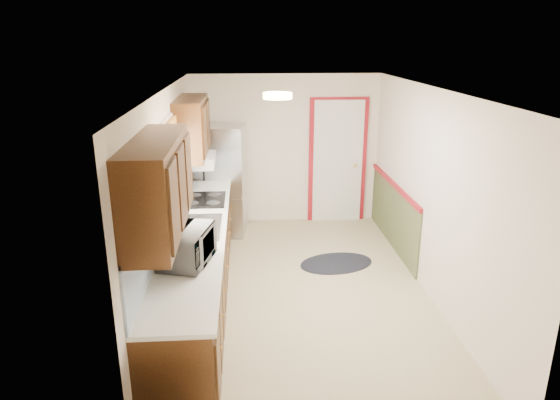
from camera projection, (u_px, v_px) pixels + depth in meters
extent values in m
cube|color=tan|center=(301.00, 291.00, 6.04)|extent=(3.20, 5.20, 0.12)
cube|color=white|center=(305.00, 90.00, 5.29)|extent=(3.20, 5.20, 0.12)
cube|color=white|center=(285.00, 150.00, 8.04)|extent=(3.20, 0.10, 2.40)
cube|color=white|center=(346.00, 312.00, 3.29)|extent=(3.20, 0.10, 2.40)
cube|color=white|center=(170.00, 200.00, 5.57)|extent=(0.10, 5.20, 2.40)
cube|color=white|center=(432.00, 194.00, 5.76)|extent=(0.10, 5.20, 2.40)
cube|color=#3B200D|center=(198.00, 272.00, 5.53)|extent=(0.60, 4.00, 0.90)
cube|color=white|center=(197.00, 232.00, 5.39)|extent=(0.63, 4.00, 0.04)
cube|color=#588ED6|center=(167.00, 207.00, 5.28)|extent=(0.02, 4.00, 0.55)
cube|color=#3B200D|center=(158.00, 187.00, 3.87)|extent=(0.35, 1.40, 0.75)
cube|color=#3B200D|center=(192.00, 127.00, 6.43)|extent=(0.35, 1.20, 0.75)
cube|color=white|center=(166.00, 168.00, 5.25)|extent=(0.02, 1.00, 0.90)
cube|color=#C44624|center=(168.00, 135.00, 5.14)|extent=(0.05, 1.12, 0.24)
cube|color=#B7B7BC|center=(197.00, 227.00, 5.48)|extent=(0.52, 0.82, 0.02)
cube|color=white|center=(198.00, 160.00, 6.62)|extent=(0.45, 0.60, 0.15)
cube|color=maroon|center=(337.00, 162.00, 8.13)|extent=(0.94, 0.05, 2.08)
cube|color=white|center=(338.00, 162.00, 8.10)|extent=(0.80, 0.04, 2.00)
cube|color=#48522E|center=(393.00, 216.00, 7.28)|extent=(0.02, 2.30, 0.90)
cube|color=maroon|center=(394.00, 185.00, 7.13)|extent=(0.04, 2.30, 0.06)
cylinder|color=#FFD88C|center=(278.00, 96.00, 5.10)|extent=(0.30, 0.30, 0.06)
imported|color=white|center=(186.00, 243.00, 4.56)|extent=(0.45, 0.65, 0.40)
cube|color=#B7B7BC|center=(222.00, 180.00, 7.65)|extent=(0.78, 0.74, 1.69)
cylinder|color=black|center=(205.00, 193.00, 7.31)|extent=(0.02, 0.02, 1.18)
ellipsoid|color=black|center=(336.00, 263.00, 6.78)|extent=(1.14, 0.88, 0.01)
cube|color=black|center=(204.00, 200.00, 6.38)|extent=(0.55, 0.66, 0.02)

